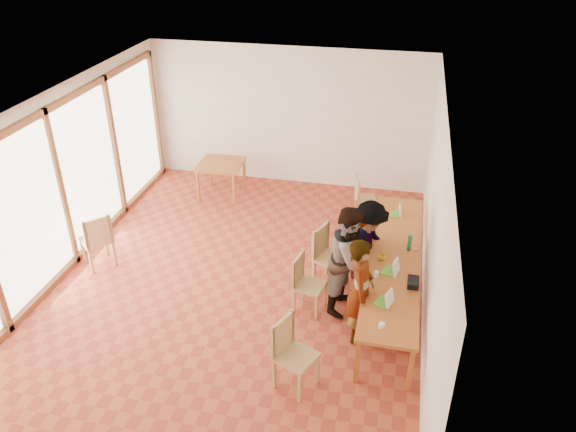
# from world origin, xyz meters

# --- Properties ---
(ground) EXTENTS (8.00, 8.00, 0.00)m
(ground) POSITION_xyz_m (0.00, 0.00, 0.00)
(ground) COLOR #AA4829
(ground) RESTS_ON ground
(wall_back) EXTENTS (6.00, 0.10, 3.00)m
(wall_back) POSITION_xyz_m (0.00, 4.00, 1.50)
(wall_back) COLOR white
(wall_back) RESTS_ON ground
(wall_front) EXTENTS (6.00, 0.10, 3.00)m
(wall_front) POSITION_xyz_m (0.00, -4.00, 1.50)
(wall_front) COLOR white
(wall_front) RESTS_ON ground
(wall_right) EXTENTS (0.10, 8.00, 3.00)m
(wall_right) POSITION_xyz_m (3.00, 0.00, 1.50)
(wall_right) COLOR white
(wall_right) RESTS_ON ground
(window_wall) EXTENTS (0.10, 8.00, 3.00)m
(window_wall) POSITION_xyz_m (-2.96, 0.00, 1.50)
(window_wall) COLOR white
(window_wall) RESTS_ON ground
(ceiling) EXTENTS (6.00, 8.00, 0.04)m
(ceiling) POSITION_xyz_m (0.00, 0.00, 3.02)
(ceiling) COLOR white
(ceiling) RESTS_ON wall_back
(communal_table) EXTENTS (0.80, 4.00, 0.75)m
(communal_table) POSITION_xyz_m (2.50, 0.19, 0.70)
(communal_table) COLOR #BE672A
(communal_table) RESTS_ON ground
(side_table) EXTENTS (0.90, 0.90, 0.75)m
(side_table) POSITION_xyz_m (-1.24, 2.99, 0.67)
(side_table) COLOR #BE672A
(side_table) RESTS_ON ground
(chair_near) EXTENTS (0.62, 0.62, 0.53)m
(chair_near) POSITION_xyz_m (1.30, -1.93, 0.62)
(chair_near) COLOR tan
(chair_near) RESTS_ON ground
(chair_mid) EXTENTS (0.51, 0.51, 0.49)m
(chair_mid) POSITION_xyz_m (1.19, -0.38, 0.57)
(chair_mid) COLOR tan
(chair_mid) RESTS_ON ground
(chair_far) EXTENTS (0.62, 0.62, 0.54)m
(chair_far) POSITION_xyz_m (1.40, 0.38, 0.62)
(chair_far) COLOR tan
(chair_far) RESTS_ON ground
(chair_empty) EXTENTS (0.48, 0.48, 0.45)m
(chair_empty) POSITION_xyz_m (1.75, 2.67, 0.52)
(chair_empty) COLOR tan
(chair_empty) RESTS_ON ground
(chair_spare) EXTENTS (0.67, 0.67, 0.54)m
(chair_spare) POSITION_xyz_m (-2.42, -0.04, 0.62)
(chair_spare) COLOR tan
(chair_spare) RESTS_ON ground
(person_near) EXTENTS (0.42, 0.61, 1.63)m
(person_near) POSITION_xyz_m (2.08, -0.85, 0.81)
(person_near) COLOR gray
(person_near) RESTS_ON ground
(person_mid) EXTENTS (0.85, 0.98, 1.73)m
(person_mid) POSITION_xyz_m (1.85, -0.19, 0.86)
(person_mid) COLOR gray
(person_mid) RESTS_ON ground
(person_far) EXTENTS (0.96, 1.18, 1.59)m
(person_far) POSITION_xyz_m (2.08, 0.31, 0.79)
(person_far) COLOR gray
(person_far) RESTS_ON ground
(laptop_near) EXTENTS (0.28, 0.30, 0.21)m
(laptop_near) POSITION_xyz_m (2.44, -0.98, 0.81)
(laptop_near) COLOR #57BB32
(laptop_near) RESTS_ON communal_table
(laptop_mid) EXTENTS (0.28, 0.30, 0.22)m
(laptop_mid) POSITION_xyz_m (2.49, -0.23, 0.81)
(laptop_mid) COLOR #57BB32
(laptop_mid) RESTS_ON communal_table
(laptop_far) EXTENTS (0.20, 0.23, 0.19)m
(laptop_far) POSITION_xyz_m (2.48, 1.54, 0.80)
(laptop_far) COLOR #57BB32
(laptop_far) RESTS_ON communal_table
(yellow_mug) EXTENTS (0.15, 0.15, 0.09)m
(yellow_mug) POSITION_xyz_m (2.31, 0.08, 0.79)
(yellow_mug) COLOR #EEA414
(yellow_mug) RESTS_ON communal_table
(green_bottle) EXTENTS (0.07, 0.07, 0.28)m
(green_bottle) POSITION_xyz_m (2.71, 0.44, 0.89)
(green_bottle) COLOR #1B7E46
(green_bottle) RESTS_ON communal_table
(clear_glass) EXTENTS (0.07, 0.07, 0.09)m
(clear_glass) POSITION_xyz_m (2.27, -0.38, 0.80)
(clear_glass) COLOR silver
(clear_glass) RESTS_ON communal_table
(condiment_cup) EXTENTS (0.08, 0.08, 0.06)m
(condiment_cup) POSITION_xyz_m (2.42, -1.49, 0.78)
(condiment_cup) COLOR white
(condiment_cup) RESTS_ON communal_table
(pink_phone) EXTENTS (0.05, 0.10, 0.01)m
(pink_phone) POSITION_xyz_m (2.81, 0.49, 0.76)
(pink_phone) COLOR #E04585
(pink_phone) RESTS_ON communal_table
(black_pouch) EXTENTS (0.16, 0.26, 0.09)m
(black_pouch) POSITION_xyz_m (2.79, -0.48, 0.80)
(black_pouch) COLOR black
(black_pouch) RESTS_ON communal_table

